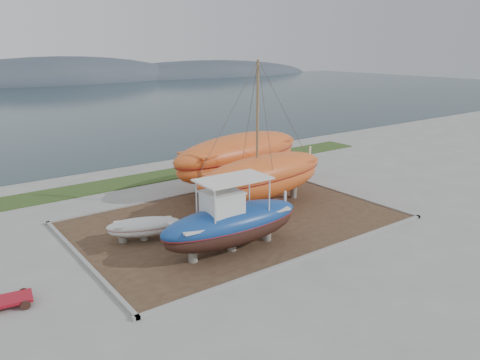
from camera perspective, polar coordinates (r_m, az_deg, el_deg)
ground at (r=24.88m, az=5.02°, el=-7.66°), size 140.00×140.00×0.00m
dirt_patch at (r=27.75m, az=-0.46°, el=-4.96°), size 18.00×12.00×0.06m
curb_frame at (r=27.73m, az=-0.46°, el=-4.87°), size 18.60×12.60×0.15m
grass_strip at (r=37.20m, az=-10.96°, el=0.27°), size 44.00×3.00×0.08m
sea at (r=88.83m, az=-26.69°, el=7.95°), size 260.00×100.00×0.04m
blue_caique at (r=23.13m, az=-1.01°, el=-4.32°), size 7.84×2.63×3.75m
white_dinghy at (r=25.36m, az=-11.62°, el=-5.91°), size 4.12×2.71×1.16m
orange_sailboat at (r=28.74m, az=2.87°, el=5.31°), size 10.47×4.00×9.14m
orange_bare_hull at (r=33.46m, az=-0.07°, el=2.21°), size 12.07×5.37×3.82m
red_trailer at (r=21.28m, az=-26.18°, el=-13.21°), size 2.61×1.60×0.35m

